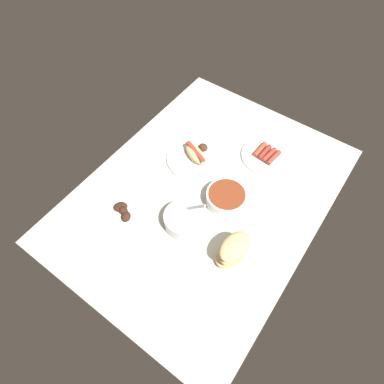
{
  "coord_description": "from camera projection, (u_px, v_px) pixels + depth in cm",
  "views": [
    {
      "loc": [
        -65.11,
        -40.32,
        113.96
      ],
      "look_at": [
        -4.39,
        3.34,
        3.0
      ],
      "focal_mm": 31.16,
      "sensor_mm": 36.0,
      "label": 1
    }
  ],
  "objects": [
    {
      "name": "bread_stack",
      "position": [
        233.0,
        250.0,
        1.17
      ],
      "size": [
        14.8,
        11.3,
        10.8
      ],
      "color": "tan",
      "rests_on": "ground_plane"
    },
    {
      "name": "plate_grilled_meat",
      "position": [
        122.0,
        215.0,
        1.3
      ],
      "size": [
        18.73,
        18.73,
        4.06
      ],
      "color": "white",
      "rests_on": "ground_plane"
    },
    {
      "name": "plate_sausages",
      "position": [
        266.0,
        155.0,
        1.47
      ],
      "size": [
        21.99,
        21.99,
        3.18
      ],
      "color": "white",
      "rests_on": "ground_plane"
    },
    {
      "name": "bowl_coleslaw",
      "position": [
        184.0,
        219.0,
        1.26
      ],
      "size": [
        15.25,
        15.25,
        15.39
      ],
      "color": "silver",
      "rests_on": "ground_plane"
    },
    {
      "name": "plate_hotdog_assembled",
      "position": [
        196.0,
        156.0,
        1.46
      ],
      "size": [
        25.32,
        25.32,
        5.61
      ],
      "color": "white",
      "rests_on": "ground_plane"
    },
    {
      "name": "ground_plane",
      "position": [
        205.0,
        195.0,
        1.38
      ],
      "size": [
        120.0,
        90.0,
        3.0
      ],
      "primitive_type": "cube",
      "color": "beige"
    },
    {
      "name": "bowl_chili",
      "position": [
        226.0,
        197.0,
        1.33
      ],
      "size": [
        16.34,
        16.34,
        5.26
      ],
      "color": "white",
      "rests_on": "ground_plane"
    }
  ]
}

